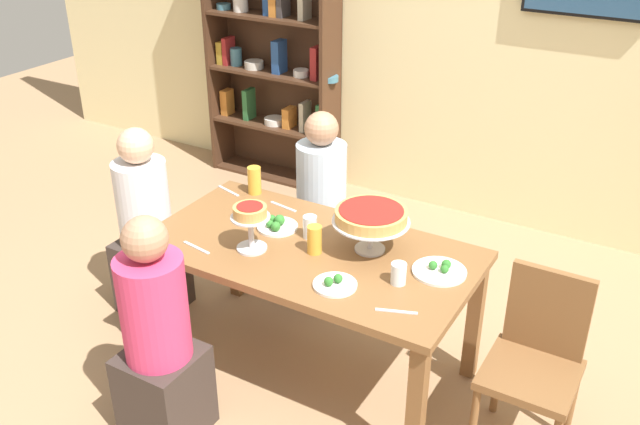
{
  "coord_description": "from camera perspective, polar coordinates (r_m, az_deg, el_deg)",
  "views": [
    {
      "loc": [
        1.54,
        -2.54,
        2.49
      ],
      "look_at": [
        0.0,
        0.1,
        0.89
      ],
      "focal_mm": 39.39,
      "sensor_mm": 36.0,
      "label": 1
    }
  ],
  "objects": [
    {
      "name": "cutlery_fork_far",
      "position": [
        3.01,
        6.22,
        -7.99
      ],
      "size": [
        0.17,
        0.08,
        0.0
      ],
      "primitive_type": "cube",
      "rotation": [
        0.0,
        0.0,
        0.35
      ],
      "color": "silver",
      "rests_on": "dining_table"
    },
    {
      "name": "cutlery_knife_far",
      "position": [
        3.84,
        -3.0,
        0.48
      ],
      "size": [
        0.18,
        0.04,
        0.0
      ],
      "primitive_type": "cube",
      "rotation": [
        0.0,
        0.0,
        2.98
      ],
      "color": "silver",
      "rests_on": "dining_table"
    },
    {
      "name": "cutlery_fork_near",
      "position": [
        4.04,
        -7.45,
        1.76
      ],
      "size": [
        0.18,
        0.06,
        0.0
      ],
      "primitive_type": "cube",
      "rotation": [
        0.0,
        0.0,
        2.87
      ],
      "color": "silver",
      "rests_on": "dining_table"
    },
    {
      "name": "chair_head_east",
      "position": [
        3.31,
        17.15,
        -11.07
      ],
      "size": [
        0.4,
        0.4,
        0.87
      ],
      "rotation": [
        0.0,
        0.0,
        3.14
      ],
      "color": "brown",
      "rests_on": "ground_plane"
    },
    {
      "name": "diner_head_west",
      "position": [
        4.18,
        -13.86,
        -1.81
      ],
      "size": [
        0.34,
        0.34,
        1.15
      ],
      "color": "#382D28",
      "rests_on": "ground_plane"
    },
    {
      "name": "ground_plane",
      "position": [
        3.88,
        -0.76,
        -12.35
      ],
      "size": [
        12.0,
        12.0,
        0.0
      ],
      "primitive_type": "plane",
      "color": "#9E7A56"
    },
    {
      "name": "personal_pizza_stand",
      "position": [
        3.37,
        -5.68,
        -0.45
      ],
      "size": [
        0.19,
        0.19,
        0.24
      ],
      "color": "silver",
      "rests_on": "dining_table"
    },
    {
      "name": "beer_glass_amber_tall",
      "position": [
        3.97,
        -5.35,
        2.62
      ],
      "size": [
        0.08,
        0.08,
        0.16
      ],
      "primitive_type": "cylinder",
      "color": "gold",
      "rests_on": "dining_table"
    },
    {
      "name": "dining_table",
      "position": [
        3.5,
        -0.83,
        -4.18
      ],
      "size": [
        1.63,
        0.87,
        0.74
      ],
      "color": "brown",
      "rests_on": "ground_plane"
    },
    {
      "name": "bookshelf",
      "position": [
        5.66,
        -3.84,
        13.81
      ],
      "size": [
        1.14,
        0.3,
        2.21
      ],
      "color": "#422819",
      "rests_on": "ground_plane"
    },
    {
      "name": "diner_far_left",
      "position": [
        4.29,
        0.11,
        -0.16
      ],
      "size": [
        0.34,
        0.34,
        1.15
      ],
      "rotation": [
        0.0,
        0.0,
        -1.57
      ],
      "color": "#382D28",
      "rests_on": "ground_plane"
    },
    {
      "name": "salad_plate_near_diner",
      "position": [
        3.15,
        1.2,
        -5.81
      ],
      "size": [
        0.2,
        0.2,
        0.06
      ],
      "color": "white",
      "rests_on": "dining_table"
    },
    {
      "name": "salad_plate_spare",
      "position": [
        3.29,
        9.7,
        -4.65
      ],
      "size": [
        0.25,
        0.25,
        0.06
      ],
      "color": "white",
      "rests_on": "dining_table"
    },
    {
      "name": "cutlery_knife_near",
      "position": [
        3.5,
        -10.01,
        -2.82
      ],
      "size": [
        0.18,
        0.05,
        0.0
      ],
      "primitive_type": "cube",
      "rotation": [
        0.0,
        0.0,
        -0.17
      ],
      "color": "silver",
      "rests_on": "dining_table"
    },
    {
      "name": "salad_plate_far_diner",
      "position": [
        3.62,
        -3.54,
        -1.01
      ],
      "size": [
        0.21,
        0.21,
        0.07
      ],
      "color": "white",
      "rests_on": "dining_table"
    },
    {
      "name": "beer_glass_amber_short",
      "position": [
        3.37,
        -0.45,
        -2.21
      ],
      "size": [
        0.07,
        0.07,
        0.14
      ],
      "primitive_type": "cylinder",
      "color": "gold",
      "rests_on": "dining_table"
    },
    {
      "name": "diner_near_left",
      "position": [
        3.29,
        -12.95,
        -10.59
      ],
      "size": [
        0.34,
        0.34,
        1.15
      ],
      "rotation": [
        0.0,
        0.0,
        1.57
      ],
      "color": "#382D28",
      "rests_on": "ground_plane"
    },
    {
      "name": "rear_partition",
      "position": [
        5.1,
        12.37,
        14.66
      ],
      "size": [
        8.0,
        0.12,
        2.8
      ],
      "primitive_type": "cube",
      "color": "beige",
      "rests_on": "ground_plane"
    },
    {
      "name": "water_glass_clear_near",
      "position": [
        3.51,
        -0.83,
        -1.18
      ],
      "size": [
        0.07,
        0.07,
        0.12
      ],
      "primitive_type": "cylinder",
      "color": "white",
      "rests_on": "dining_table"
    },
    {
      "name": "deep_dish_pizza_stand",
      "position": [
        3.35,
        4.17,
        -0.4
      ],
      "size": [
        0.38,
        0.38,
        0.22
      ],
      "color": "silver",
      "rests_on": "dining_table"
    },
    {
      "name": "water_glass_clear_spare",
      "position": [
        3.68,
        2.77,
        0.24
      ],
      "size": [
        0.07,
        0.07,
        0.12
      ],
      "primitive_type": "cylinder",
      "color": "white",
      "rests_on": "dining_table"
    },
    {
      "name": "water_glass_clear_far",
      "position": [
        3.17,
        6.4,
        -4.95
      ],
      "size": [
        0.07,
        0.07,
        0.1
      ],
      "primitive_type": "cylinder",
      "color": "white",
      "rests_on": "dining_table"
    },
    {
      "name": "cutlery_spare_fork",
      "position": [
        3.62,
        -13.46,
        -2.12
      ],
      "size": [
        0.18,
        0.07,
        0.0
      ],
      "primitive_type": "cube",
      "rotation": [
        0.0,
        0.0,
        -0.33
      ],
      "color": "silver",
      "rests_on": "dining_table"
    }
  ]
}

